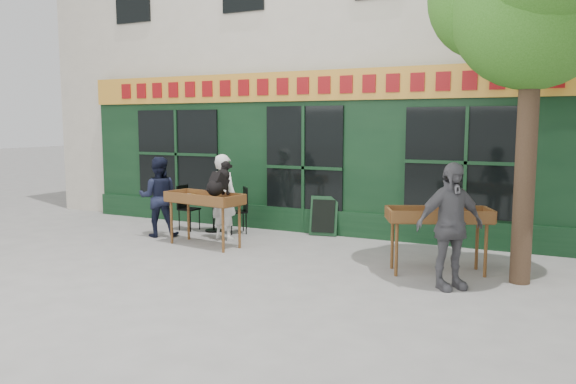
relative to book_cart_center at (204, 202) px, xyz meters
name	(u,v)px	position (x,y,z in m)	size (l,w,h in m)	color
ground	(247,256)	(1.11, -0.35, -0.82)	(80.00, 80.00, 0.00)	slate
building	(364,16)	(1.11, 5.62, 4.15)	(14.00, 7.26, 10.00)	beige
book_cart_center	(204,202)	(0.00, 0.00, 0.00)	(1.58, 0.86, 0.99)	brown
dog	(219,177)	(0.35, -0.05, 0.47)	(0.34, 0.60, 0.60)	black
woman	(224,197)	(0.00, 0.65, 0.01)	(0.61, 0.40, 1.66)	white
book_cart_right	(439,219)	(4.24, -0.02, 0.00)	(1.62, 1.17, 0.99)	brown
man_right	(450,226)	(4.54, -0.77, 0.05)	(1.02, 0.42, 1.74)	#535257
bistro_table	(213,206)	(-0.62, 1.23, -0.28)	(0.60, 0.60, 0.76)	black
bistro_chair_left	(186,204)	(-1.26, 1.13, -0.26)	(0.38, 0.38, 0.95)	black
bistro_chair_right	(242,206)	(-0.01, 1.34, -0.26)	(0.51, 0.51, 0.95)	black
potted_plant	(213,188)	(-0.62, 1.23, 0.09)	(0.16, 0.11, 0.30)	gray
man_left	(159,197)	(-1.32, 0.33, -0.03)	(0.77, 0.60, 1.59)	black
chalkboard	(324,216)	(1.61, 1.84, -0.42)	(0.58, 0.28, 0.79)	black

